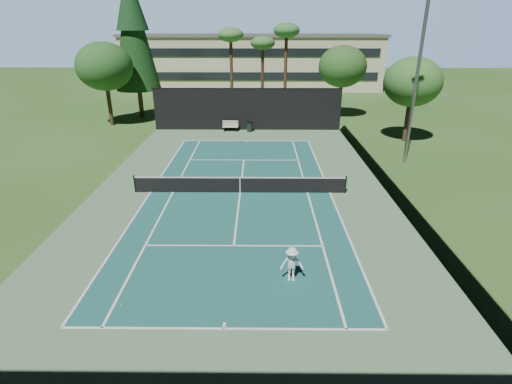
% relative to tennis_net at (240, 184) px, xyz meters
% --- Properties ---
extents(ground, '(160.00, 160.00, 0.00)m').
position_rel_tennis_net_xyz_m(ground, '(0.00, 0.00, -0.56)').
color(ground, '#2E5821').
rests_on(ground, ground).
extents(apron_slab, '(18.00, 32.00, 0.01)m').
position_rel_tennis_net_xyz_m(apron_slab, '(0.00, 0.00, -0.55)').
color(apron_slab, '#567B56').
rests_on(apron_slab, ground).
extents(court_surface, '(10.97, 23.77, 0.01)m').
position_rel_tennis_net_xyz_m(court_surface, '(0.00, 0.00, -0.55)').
color(court_surface, '#1B5855').
rests_on(court_surface, ground).
extents(court_lines, '(11.07, 23.87, 0.01)m').
position_rel_tennis_net_xyz_m(court_lines, '(0.00, 0.00, -0.54)').
color(court_lines, white).
rests_on(court_lines, ground).
extents(tennis_net, '(12.90, 0.10, 1.10)m').
position_rel_tennis_net_xyz_m(tennis_net, '(0.00, 0.00, 0.00)').
color(tennis_net, black).
rests_on(tennis_net, ground).
extents(fence, '(18.04, 32.05, 4.03)m').
position_rel_tennis_net_xyz_m(fence, '(0.00, 0.06, 1.45)').
color(fence, black).
rests_on(fence, ground).
extents(player, '(0.96, 0.56, 1.47)m').
position_rel_tennis_net_xyz_m(player, '(2.47, -9.04, 0.18)').
color(player, white).
rests_on(player, ground).
extents(tennis_ball_a, '(0.06, 0.06, 0.06)m').
position_rel_tennis_net_xyz_m(tennis_ball_a, '(-3.86, -10.66, -0.53)').
color(tennis_ball_a, '#D6E434').
rests_on(tennis_ball_a, ground).
extents(tennis_ball_b, '(0.07, 0.07, 0.07)m').
position_rel_tennis_net_xyz_m(tennis_ball_b, '(-0.98, 0.92, -0.52)').
color(tennis_ball_b, '#CCE133').
rests_on(tennis_ball_b, ground).
extents(tennis_ball_c, '(0.07, 0.07, 0.07)m').
position_rel_tennis_net_xyz_m(tennis_ball_c, '(0.21, 2.16, -0.52)').
color(tennis_ball_c, '#CBEA35').
rests_on(tennis_ball_c, ground).
extents(tennis_ball_d, '(0.07, 0.07, 0.07)m').
position_rel_tennis_net_xyz_m(tennis_ball_d, '(-5.55, 5.80, -0.52)').
color(tennis_ball_d, yellow).
rests_on(tennis_ball_d, ground).
extents(park_bench, '(1.50, 0.45, 1.02)m').
position_rel_tennis_net_xyz_m(park_bench, '(-1.64, 15.47, -0.01)').
color(park_bench, beige).
rests_on(park_bench, ground).
extents(trash_bin, '(0.56, 0.56, 0.95)m').
position_rel_tennis_net_xyz_m(trash_bin, '(0.23, 15.26, -0.08)').
color(trash_bin, black).
rests_on(trash_bin, ground).
extents(pine_tree, '(4.80, 4.80, 15.00)m').
position_rel_tennis_net_xyz_m(pine_tree, '(-12.00, 22.00, 9.00)').
color(pine_tree, '#4C3820').
rests_on(pine_tree, ground).
extents(palm_a, '(2.80, 2.80, 9.32)m').
position_rel_tennis_net_xyz_m(palm_a, '(-2.00, 24.00, 7.63)').
color(palm_a, '#48311F').
rests_on(palm_a, ground).
extents(palm_b, '(2.80, 2.80, 8.42)m').
position_rel_tennis_net_xyz_m(palm_b, '(1.50, 26.00, 6.80)').
color(palm_b, '#402A1B').
rests_on(palm_b, ground).
extents(palm_c, '(2.80, 2.80, 9.77)m').
position_rel_tennis_net_xyz_m(palm_c, '(4.00, 23.00, 8.05)').
color(palm_c, '#4A2E20').
rests_on(palm_c, ground).
extents(decid_tree_a, '(5.12, 5.12, 7.62)m').
position_rel_tennis_net_xyz_m(decid_tree_a, '(10.00, 22.00, 4.86)').
color(decid_tree_a, '#49331F').
rests_on(decid_tree_a, ground).
extents(decid_tree_b, '(4.80, 4.80, 7.14)m').
position_rel_tennis_net_xyz_m(decid_tree_b, '(14.00, 12.00, 4.52)').
color(decid_tree_b, '#46331E').
rests_on(decid_tree_b, ground).
extents(decid_tree_c, '(5.44, 5.44, 8.09)m').
position_rel_tennis_net_xyz_m(decid_tree_c, '(-14.00, 18.00, 5.21)').
color(decid_tree_c, '#48331F').
rests_on(decid_tree_c, ground).
extents(campus_building, '(40.50, 12.50, 8.30)m').
position_rel_tennis_net_xyz_m(campus_building, '(0.00, 45.98, 3.65)').
color(campus_building, beige).
rests_on(campus_building, ground).
extents(light_pole, '(0.90, 0.25, 12.22)m').
position_rel_tennis_net_xyz_m(light_pole, '(12.00, 6.00, 5.90)').
color(light_pole, gray).
rests_on(light_pole, ground).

